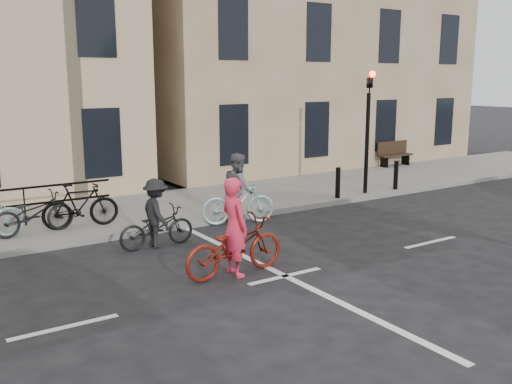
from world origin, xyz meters
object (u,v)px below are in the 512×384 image
cyclist_pink (234,242)px  cyclist_grey (238,196)px  traffic_light (368,117)px  bench (394,153)px  cyclist_dark (156,220)px

cyclist_pink → cyclist_grey: bearing=-34.7°
traffic_light → bench: size_ratio=2.44×
cyclist_pink → cyclist_dark: cyclist_pink is taller
bench → traffic_light: bearing=-144.8°
bench → cyclist_grey: size_ratio=0.83×
cyclist_pink → cyclist_dark: size_ratio=1.24×
cyclist_pink → cyclist_grey: (2.02, 3.14, 0.09)m
cyclist_grey → cyclist_dark: bearing=123.5°
cyclist_pink → cyclist_dark: 2.48m
traffic_light → cyclist_pink: (-6.93, -3.75, -1.82)m
cyclist_grey → cyclist_pink: bearing=164.9°
cyclist_grey → bench: bearing=-50.0°
traffic_light → cyclist_grey: traffic_light is taller
traffic_light → cyclist_pink: size_ratio=1.87×
traffic_light → cyclist_grey: (-4.91, -0.60, -1.73)m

